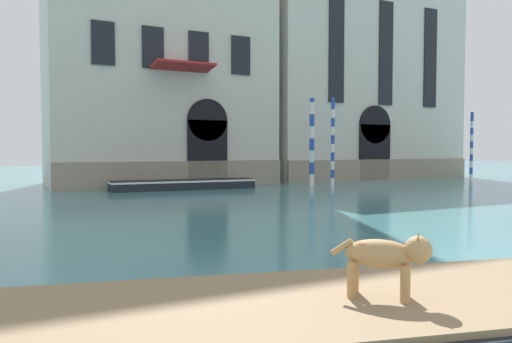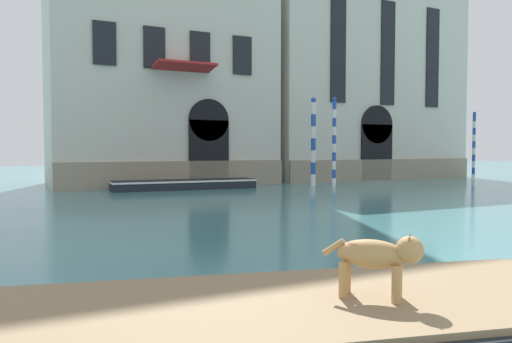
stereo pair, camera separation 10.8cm
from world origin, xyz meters
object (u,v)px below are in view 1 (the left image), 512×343
object	(u,v)px
boat_foreground	(240,334)
mooring_pole_2	(472,146)
mooring_pole_0	(312,142)
mooring_pole_1	(333,142)
dog_on_deck	(386,255)
boat_moored_near_palazzo	(184,184)

from	to	relation	value
boat_foreground	mooring_pole_2	xyz separation A→B (m)	(22.81, 16.82, 1.75)
mooring_pole_0	mooring_pole_1	world-z (taller)	mooring_pole_0
dog_on_deck	boat_moored_near_palazzo	world-z (taller)	dog_on_deck
boat_foreground	mooring_pole_0	size ratio (longest dim) A/B	1.74
boat_foreground	mooring_pole_1	bearing A→B (deg)	66.16
boat_foreground	dog_on_deck	xyz separation A→B (m)	(1.25, -0.43, 0.65)
dog_on_deck	mooring_pole_2	world-z (taller)	mooring_pole_2
boat_foreground	mooring_pole_0	distance (m)	21.27
boat_foreground	boat_moored_near_palazzo	bearing A→B (deg)	86.75
dog_on_deck	mooring_pole_2	size ratio (longest dim) A/B	0.17
dog_on_deck	mooring_pole_1	bearing A→B (deg)	102.04
mooring_pole_2	boat_moored_near_palazzo	bearing A→B (deg)	174.61
boat_foreground	mooring_pole_1	size ratio (longest dim) A/B	1.74
boat_foreground	mooring_pole_0	world-z (taller)	mooring_pole_0
mooring_pole_0	mooring_pole_2	distance (m)	10.81
boat_moored_near_palazzo	mooring_pole_1	xyz separation A→B (m)	(7.22, -1.72, 2.01)
dog_on_deck	mooring_pole_2	distance (m)	27.63
boat_foreground	mooring_pole_1	xyz separation A→B (m)	(12.80, 16.73, 1.95)
boat_foreground	dog_on_deck	world-z (taller)	dog_on_deck
boat_foreground	mooring_pole_0	xyz separation A→B (m)	(12.02, 17.44, 1.96)
mooring_pole_1	boat_moored_near_palazzo	bearing A→B (deg)	166.63
boat_foreground	boat_moored_near_palazzo	size ratio (longest dim) A/B	1.14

